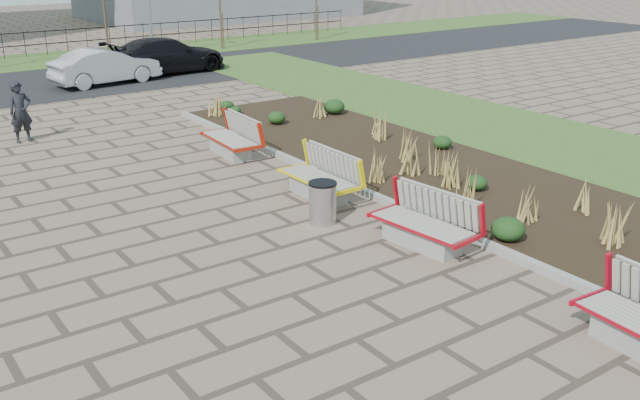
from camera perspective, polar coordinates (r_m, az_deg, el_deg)
ground at (r=10.36m, az=2.93°, el=-11.05°), size 120.00×120.00×0.00m
planting_bed at (r=17.59m, az=8.86°, el=2.32°), size 4.50×18.00×0.10m
planting_curb at (r=16.11m, az=2.88°, el=0.96°), size 0.16×18.00×0.15m
grass_verge_near at (r=21.08m, az=18.23°, el=4.44°), size 5.00×38.00×0.04m
bench_b at (r=13.19m, az=8.18°, el=-1.70°), size 1.12×2.19×1.00m
bench_c at (r=15.59m, az=-0.17°, el=1.97°), size 0.90×2.10×1.00m
bench_d at (r=18.86m, az=-7.25°, el=5.04°), size 1.02×2.15×1.00m
litter_bin at (r=14.17m, az=0.21°, el=-0.27°), size 0.55×0.55×0.84m
pedestrian at (r=21.58m, az=-22.84°, el=6.50°), size 0.65×0.46×1.70m
car_silver at (r=29.46m, az=-16.79°, el=10.20°), size 4.32×1.97×1.38m
car_black at (r=31.27m, az=-12.19°, el=11.24°), size 5.32×2.59×1.49m
tree_d at (r=35.50m, az=-16.83°, el=13.94°), size 1.40×1.40×4.00m
tree_e at (r=37.88m, az=-8.00°, el=14.91°), size 1.40×1.40×4.00m
tree_f at (r=41.01m, az=-0.30°, el=15.48°), size 1.40×1.40×4.00m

